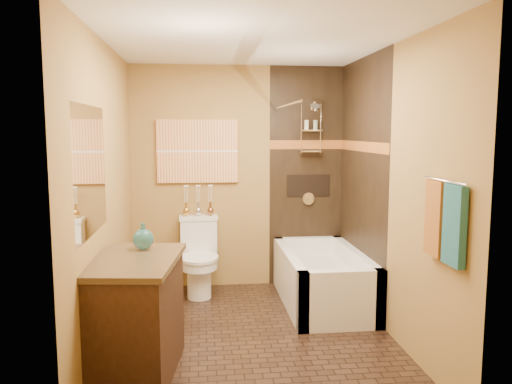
{
  "coord_description": "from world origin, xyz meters",
  "views": [
    {
      "loc": [
        -0.43,
        -4.12,
        1.77
      ],
      "look_at": [
        0.07,
        0.4,
        1.22
      ],
      "focal_mm": 35.0,
      "sensor_mm": 36.0,
      "label": 1
    }
  ],
  "objects": [
    {
      "name": "towel_rust",
      "position": [
        1.16,
        -0.92,
        1.18
      ],
      "size": [
        0.05,
        0.22,
        0.52
      ],
      "primitive_type": "cube",
      "color": "#9B631C",
      "rests_on": "towel_bar"
    },
    {
      "name": "floor",
      "position": [
        0.0,
        0.0,
        0.0
      ],
      "size": [
        3.0,
        3.0,
        0.0
      ],
      "primitive_type": "plane",
      "color": "black",
      "rests_on": "ground"
    },
    {
      "name": "teal_bottle",
      "position": [
        -0.87,
        -0.31,
        0.97
      ],
      "size": [
        0.18,
        0.18,
        0.25
      ],
      "primitive_type": null,
      "rotation": [
        0.0,
        0.0,
        0.17
      ],
      "color": "#226767",
      "rests_on": "vanity"
    },
    {
      "name": "towel_teal",
      "position": [
        1.16,
        -1.18,
        1.18
      ],
      "size": [
        0.05,
        0.22,
        0.52
      ],
      "primitive_type": "cube",
      "color": "#1C4E5F",
      "rests_on": "towel_bar"
    },
    {
      "name": "ceiling",
      "position": [
        0.0,
        0.0,
        2.5
      ],
      "size": [
        3.0,
        3.0,
        0.0
      ],
      "primitive_type": "plane",
      "color": "silver",
      "rests_on": "wall_back"
    },
    {
      "name": "toilet",
      "position": [
        -0.46,
        1.2,
        0.42
      ],
      "size": [
        0.43,
        0.63,
        0.84
      ],
      "rotation": [
        0.0,
        0.0,
        0.02
      ],
      "color": "white",
      "rests_on": "floor"
    },
    {
      "name": "alcove_tile_back",
      "position": [
        0.78,
        1.49,
        1.25
      ],
      "size": [
        0.85,
        0.01,
        2.5
      ],
      "primitive_type": "cube",
      "color": "black",
      "rests_on": "wall_back"
    },
    {
      "name": "alcove_tile_right",
      "position": [
        1.19,
        0.75,
        1.25
      ],
      "size": [
        0.01,
        1.5,
        2.5
      ],
      "primitive_type": "cube",
      "color": "black",
      "rests_on": "wall_right"
    },
    {
      "name": "vanity",
      "position": [
        -0.92,
        -0.57,
        0.44
      ],
      "size": [
        0.72,
        1.05,
        0.87
      ],
      "rotation": [
        0.0,
        0.0,
        -0.12
      ],
      "color": "black",
      "rests_on": "floor"
    },
    {
      "name": "wall_left",
      "position": [
        -1.2,
        0.0,
        1.25
      ],
      "size": [
        0.02,
        3.0,
        2.5
      ],
      "primitive_type": "cube",
      "color": "olive",
      "rests_on": "floor"
    },
    {
      "name": "curtain_rod",
      "position": [
        0.4,
        0.75,
        2.02
      ],
      "size": [
        0.03,
        1.55,
        0.03
      ],
      "primitive_type": "cylinder",
      "rotation": [
        1.57,
        0.0,
        0.0
      ],
      "color": "silver",
      "rests_on": "wall_back"
    },
    {
      "name": "mosaic_band_right",
      "position": [
        1.18,
        0.75,
        1.62
      ],
      "size": [
        0.01,
        1.5,
        0.1
      ],
      "primitive_type": "cube",
      "color": "#9A4D1C",
      "rests_on": "alcove_tile_right"
    },
    {
      "name": "wall_back",
      "position": [
        0.0,
        1.5,
        1.25
      ],
      "size": [
        2.4,
        0.02,
        2.5
      ],
      "primitive_type": "cube",
      "color": "olive",
      "rests_on": "floor"
    },
    {
      "name": "wall_front",
      "position": [
        0.0,
        -1.5,
        1.25
      ],
      "size": [
        2.4,
        0.02,
        2.5
      ],
      "primitive_type": "cube",
      "color": "olive",
      "rests_on": "floor"
    },
    {
      "name": "alcove_niche",
      "position": [
        0.8,
        1.48,
        1.15
      ],
      "size": [
        0.5,
        0.01,
        0.25
      ],
      "primitive_type": "cube",
      "color": "black",
      "rests_on": "alcove_tile_back"
    },
    {
      "name": "vanity_mirror",
      "position": [
        -1.19,
        -0.57,
        1.5
      ],
      "size": [
        0.01,
        1.0,
        0.9
      ],
      "primitive_type": "cube",
      "color": "white",
      "rests_on": "wall_left"
    },
    {
      "name": "wall_right",
      "position": [
        1.2,
        0.0,
        1.25
      ],
      "size": [
        0.02,
        3.0,
        2.5
      ],
      "primitive_type": "cube",
      "color": "olive",
      "rests_on": "floor"
    },
    {
      "name": "bathtub",
      "position": [
        0.8,
        0.75,
        0.22
      ],
      "size": [
        0.8,
        1.5,
        0.55
      ],
      "color": "white",
      "rests_on": "floor"
    },
    {
      "name": "shower_fixtures",
      "position": [
        0.8,
        1.38,
        1.67
      ],
      "size": [
        0.24,
        0.33,
        1.16
      ],
      "color": "silver",
      "rests_on": "floor"
    },
    {
      "name": "mosaic_band_back",
      "position": [
        0.78,
        1.48,
        1.62
      ],
      "size": [
        0.85,
        0.01,
        0.1
      ],
      "primitive_type": "cube",
      "color": "#9A4D1C",
      "rests_on": "alcove_tile_back"
    },
    {
      "name": "bud_vases",
      "position": [
        -0.46,
        1.39,
        1.02
      ],
      "size": [
        0.34,
        0.07,
        0.33
      ],
      "color": "gold",
      "rests_on": "toilet"
    },
    {
      "name": "sunset_painting",
      "position": [
        -0.46,
        1.48,
        1.55
      ],
      "size": [
        0.9,
        0.04,
        0.7
      ],
      "primitive_type": "cube",
      "color": "orange",
      "rests_on": "wall_back"
    },
    {
      "name": "towel_bar",
      "position": [
        1.15,
        -1.05,
        1.45
      ],
      "size": [
        0.02,
        0.55,
        0.02
      ],
      "primitive_type": "cylinder",
      "rotation": [
        1.57,
        0.0,
        0.0
      ],
      "color": "silver",
      "rests_on": "wall_right"
    }
  ]
}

